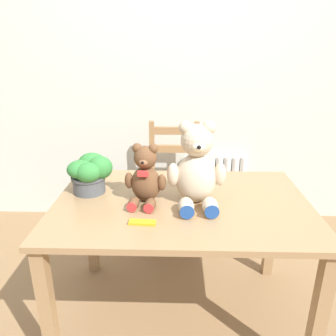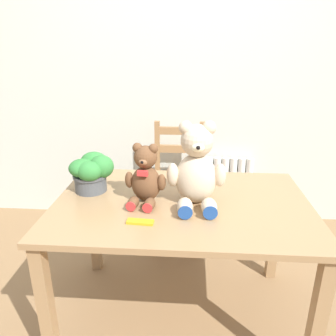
{
  "view_description": "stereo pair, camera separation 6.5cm",
  "coord_description": "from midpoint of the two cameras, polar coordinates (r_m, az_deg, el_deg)",
  "views": [
    {
      "loc": [
        -0.03,
        -1.08,
        1.48
      ],
      "look_at": [
        -0.07,
        0.44,
        0.91
      ],
      "focal_mm": 35.0,
      "sensor_mm": 36.0,
      "label": 1
    },
    {
      "loc": [
        0.04,
        -1.08,
        1.48
      ],
      "look_at": [
        -0.07,
        0.44,
        0.91
      ],
      "focal_mm": 35.0,
      "sensor_mm": 36.0,
      "label": 2
    }
  ],
  "objects": [
    {
      "name": "wall_back",
      "position": [
        2.75,
        4.19,
        16.69
      ],
      "size": [
        8.0,
        0.04,
        2.6
      ],
      "primitive_type": "cube",
      "color": "silver",
      "rests_on": "ground_plane"
    },
    {
      "name": "radiator",
      "position": [
        2.96,
        9.63,
        -4.19
      ],
      "size": [
        0.56,
        0.1,
        0.58
      ],
      "color": "white",
      "rests_on": "ground_plane"
    },
    {
      "name": "dining_table",
      "position": [
        1.74,
        3.46,
        -8.74
      ],
      "size": [
        1.3,
        0.87,
        0.73
      ],
      "color": "#9E7A51",
      "rests_on": "ground_plane"
    },
    {
      "name": "wooden_chair_behind",
      "position": [
        2.58,
        2.5,
        -3.17
      ],
      "size": [
        0.39,
        0.46,
        0.93
      ],
      "rotation": [
        0.0,
        0.0,
        3.14
      ],
      "color": "#997047",
      "rests_on": "ground_plane"
    },
    {
      "name": "teddy_bear_left",
      "position": [
        1.64,
        -2.82,
        -1.63
      ],
      "size": [
        0.21,
        0.22,
        0.3
      ],
      "rotation": [
        0.0,
        0.0,
        3.02
      ],
      "color": "brown",
      "rests_on": "dining_table"
    },
    {
      "name": "teddy_bear_right",
      "position": [
        1.61,
        6.13,
        -0.28
      ],
      "size": [
        0.29,
        0.29,
        0.42
      ],
      "rotation": [
        0.0,
        0.0,
        3.19
      ],
      "color": "beige",
      "rests_on": "dining_table"
    },
    {
      "name": "potted_plant",
      "position": [
        1.8,
        -12.2,
        -0.49
      ],
      "size": [
        0.23,
        0.24,
        0.2
      ],
      "color": "#4C5156",
      "rests_on": "dining_table"
    },
    {
      "name": "chocolate_bar",
      "position": [
        1.49,
        -3.6,
        -9.36
      ],
      "size": [
        0.12,
        0.05,
        0.01
      ],
      "primitive_type": "cube",
      "rotation": [
        0.0,
        0.0,
        -0.07
      ],
      "color": "gold",
      "rests_on": "dining_table"
    }
  ]
}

